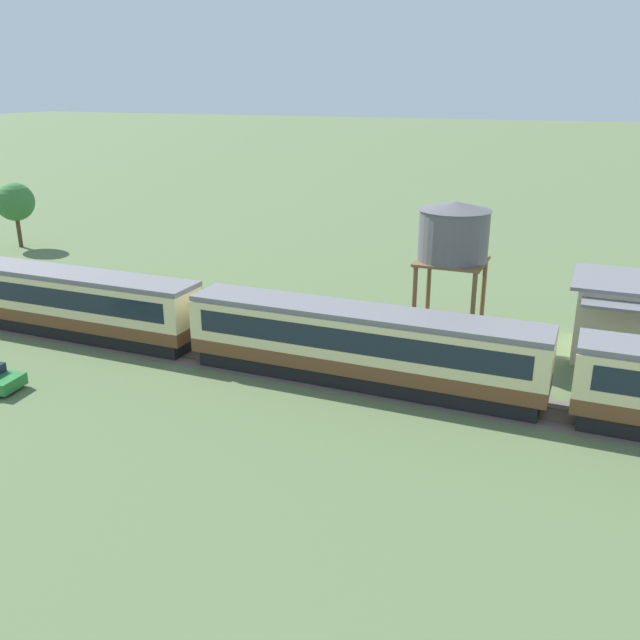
{
  "coord_description": "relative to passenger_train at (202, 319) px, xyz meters",
  "views": [
    {
      "loc": [
        14.17,
        -31.94,
        15.35
      ],
      "look_at": [
        -0.49,
        3.25,
        2.05
      ],
      "focal_mm": 38.0,
      "sensor_mm": 36.0,
      "label": 1
    }
  ],
  "objects": [
    {
      "name": "water_tower",
      "position": [
        12.94,
        7.77,
        4.62
      ],
      "size": [
        4.37,
        4.37,
        8.87
      ],
      "color": "brown",
      "rests_on": "ground_plane"
    },
    {
      "name": "ground_plane",
      "position": [
        6.69,
        -0.02,
        -2.32
      ],
      "size": [
        600.0,
        600.0,
        0.0
      ],
      "primitive_type": "plane",
      "color": "#566B42"
    },
    {
      "name": "yard_tree_0",
      "position": [
        -32.18,
        17.67,
        2.18
      ],
      "size": [
        3.74,
        3.74,
        6.4
      ],
      "color": "#4C3823",
      "rests_on": "ground_plane"
    },
    {
      "name": "railway_track",
      "position": [
        -5.5,
        0.0,
        -2.31
      ],
      "size": [
        127.06,
        3.6,
        0.04
      ],
      "color": "#665B51",
      "rests_on": "ground_plane"
    },
    {
      "name": "passenger_train",
      "position": [
        0.0,
        0.0,
        0.0
      ],
      "size": [
        81.09,
        3.14,
        4.18
      ],
      "color": "brown",
      "rests_on": "ground_plane"
    }
  ]
}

